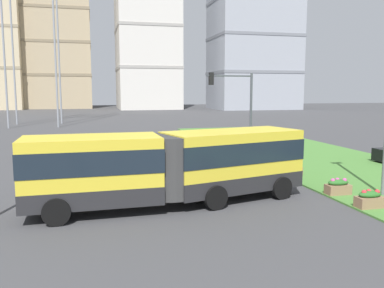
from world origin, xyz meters
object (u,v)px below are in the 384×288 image
(flower_planter_3, at_px, (370,199))
(apartment_tower_eastcentre, at_px, (254,3))
(apartment_tower_centre, at_px, (147,31))
(apartment_tower_westcentre, at_px, (58,14))
(flower_planter_5, at_px, (292,168))
(flower_planter_4, at_px, (338,187))
(articulated_bus, at_px, (172,166))
(traffic_light_far_right, at_px, (237,101))

(flower_planter_3, height_order, apartment_tower_eastcentre, apartment_tower_eastcentre)
(apartment_tower_eastcentre, bearing_deg, apartment_tower_centre, 162.16)
(flower_planter_3, xyz_separation_m, apartment_tower_westcentre, (-18.99, 103.43, 24.62))
(apartment_tower_eastcentre, bearing_deg, flower_planter_5, -110.85)
(apartment_tower_westcentre, distance_m, apartment_tower_eastcentre, 52.25)
(flower_planter_4, xyz_separation_m, apartment_tower_centre, (3.54, 90.42, 19.59))
(flower_planter_5, bearing_deg, apartment_tower_eastcentre, 69.15)
(articulated_bus, relative_size, flower_planter_3, 10.84)
(articulated_bus, xyz_separation_m, flower_planter_4, (7.59, -0.47, -1.23))
(traffic_light_far_right, relative_size, apartment_tower_centre, 0.15)
(flower_planter_3, bearing_deg, articulated_bus, 160.91)
(flower_planter_3, height_order, apartment_tower_westcentre, apartment_tower_westcentre)
(apartment_tower_centre, xyz_separation_m, apartment_tower_eastcentre, (26.03, -8.38, 6.47))
(articulated_bus, xyz_separation_m, flower_planter_3, (7.59, -2.63, -1.23))
(articulated_bus, height_order, apartment_tower_centre, apartment_tower_centre)
(articulated_bus, xyz_separation_m, flower_planter_5, (7.59, 3.92, -1.23))
(flower_planter_3, distance_m, apartment_tower_westcentre, 108.00)
(flower_planter_5, distance_m, traffic_light_far_right, 6.45)
(traffic_light_far_right, height_order, apartment_tower_westcentre, apartment_tower_westcentre)
(articulated_bus, distance_m, apartment_tower_centre, 92.48)
(flower_planter_3, distance_m, flower_planter_5, 6.55)
(flower_planter_3, xyz_separation_m, apartment_tower_eastcentre, (29.57, 84.20, 26.06))
(flower_planter_4, height_order, apartment_tower_westcentre, apartment_tower_westcentre)
(traffic_light_far_right, bearing_deg, apartment_tower_westcentre, 100.85)
(apartment_tower_eastcentre, bearing_deg, articulated_bus, -114.49)
(flower_planter_4, relative_size, flower_planter_5, 1.00)
(apartment_tower_westcentre, bearing_deg, flower_planter_5, -78.91)
(flower_planter_4, height_order, traffic_light_far_right, traffic_light_far_right)
(apartment_tower_centre, bearing_deg, apartment_tower_westcentre, 154.28)
(flower_planter_5, bearing_deg, flower_planter_4, -90.00)
(flower_planter_3, relative_size, apartment_tower_eastcentre, 0.02)
(flower_planter_3, distance_m, apartment_tower_centre, 94.70)
(apartment_tower_westcentre, bearing_deg, traffic_light_far_right, -79.15)
(articulated_bus, bearing_deg, apartment_tower_westcentre, 96.45)
(flower_planter_5, bearing_deg, traffic_light_far_right, 105.19)
(articulated_bus, distance_m, apartment_tower_eastcentre, 93.02)
(apartment_tower_eastcentre, bearing_deg, traffic_light_far_right, -113.13)
(flower_planter_4, bearing_deg, traffic_light_far_right, 98.35)
(flower_planter_3, height_order, flower_planter_4, same)
(traffic_light_far_right, bearing_deg, flower_planter_5, -74.81)
(flower_planter_3, bearing_deg, apartment_tower_westcentre, 100.40)
(apartment_tower_westcentre, xyz_separation_m, apartment_tower_eastcentre, (48.56, -19.23, 1.44))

